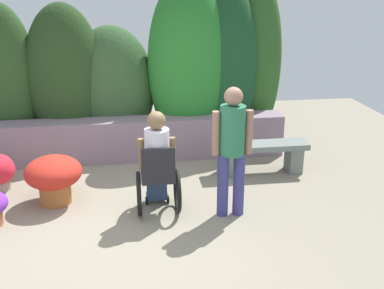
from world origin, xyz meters
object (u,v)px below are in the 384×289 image
object	(u,v)px
flower_pot_red_accent	(54,176)
stone_bench	(260,154)
person_in_wheelchair	(157,166)
person_standing_companion	(232,144)

from	to	relation	value
flower_pot_red_accent	stone_bench	bearing A→B (deg)	11.34
stone_bench	person_in_wheelchair	world-z (taller)	person_in_wheelchair
person_standing_companion	flower_pot_red_accent	xyz separation A→B (m)	(-2.20, 0.64, -0.55)
stone_bench	person_in_wheelchair	distance (m)	1.93
stone_bench	flower_pot_red_accent	size ratio (longest dim) A/B	1.93
flower_pot_red_accent	person_in_wheelchair	bearing A→B (deg)	-18.29
person_in_wheelchair	flower_pot_red_accent	bearing A→B (deg)	156.88
person_standing_companion	flower_pot_red_accent	size ratio (longest dim) A/B	2.21
person_standing_companion	flower_pot_red_accent	distance (m)	2.36
stone_bench	flower_pot_red_accent	distance (m)	2.99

